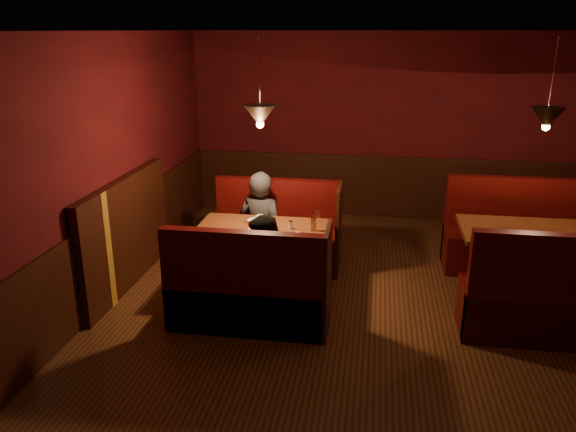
% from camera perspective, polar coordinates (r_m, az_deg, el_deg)
% --- Properties ---
extents(room, '(6.02, 7.02, 2.92)m').
position_cam_1_polar(room, '(5.75, 6.60, -0.58)').
color(room, '#432417').
rests_on(room, ground).
extents(main_table, '(1.48, 0.90, 1.03)m').
position_cam_1_polar(main_table, '(6.37, -2.53, -2.78)').
color(main_table, '#592D0F').
rests_on(main_table, ground).
extents(main_bench_far, '(1.62, 0.58, 1.11)m').
position_cam_1_polar(main_bench_far, '(7.23, -1.05, -2.32)').
color(main_bench_far, '#490705').
rests_on(main_bench_far, ground).
extents(main_bench_near, '(1.62, 0.58, 1.11)m').
position_cam_1_polar(main_bench_near, '(5.72, -4.01, -8.19)').
color(main_bench_near, '#490705').
rests_on(main_bench_near, ground).
extents(second_table, '(1.47, 0.94, 0.83)m').
position_cam_1_polar(second_table, '(6.73, 23.20, -3.07)').
color(second_table, '#592D0F').
rests_on(second_table, ground).
extents(second_bench_far, '(1.63, 0.61, 1.16)m').
position_cam_1_polar(second_bench_far, '(7.63, 21.73, -2.41)').
color(second_bench_far, '#490705').
rests_on(second_bench_far, ground).
extents(second_bench_near, '(1.63, 0.61, 1.16)m').
position_cam_1_polar(second_bench_near, '(6.06, 25.11, -8.25)').
color(second_bench_near, '#490705').
rests_on(second_bench_near, ground).
extents(diner_a, '(0.68, 0.53, 1.64)m').
position_cam_1_polar(diner_a, '(6.91, -2.77, 0.78)').
color(diner_a, '#2B2A2D').
rests_on(diner_a, ground).
extents(diner_b, '(0.86, 0.76, 1.45)m').
position_cam_1_polar(diner_b, '(5.80, -2.21, -3.70)').
color(diner_b, black).
rests_on(diner_b, ground).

